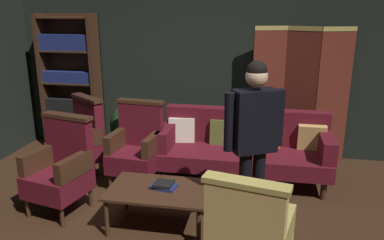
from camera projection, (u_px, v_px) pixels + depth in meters
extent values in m
plane|color=#331E11|center=(177.00, 236.00, 3.78)|extent=(10.00, 10.00, 0.00)
cube|color=black|center=(213.00, 59.00, 5.69)|extent=(7.20, 0.10, 2.80)
cube|color=#5B2319|center=(268.00, 95.00, 5.45)|extent=(0.45, 0.16, 1.90)
cube|color=tan|center=(271.00, 28.00, 5.19)|extent=(0.45, 0.17, 0.06)
cube|color=#5B2319|center=(299.00, 96.00, 5.36)|extent=(0.44, 0.19, 1.90)
cube|color=tan|center=(305.00, 28.00, 5.10)|extent=(0.44, 0.20, 0.06)
cube|color=#5B2319|center=(332.00, 98.00, 5.27)|extent=(0.45, 0.16, 1.90)
cube|color=tan|center=(340.00, 29.00, 5.01)|extent=(0.45, 0.17, 0.06)
cube|color=#382114|center=(46.00, 82.00, 6.00)|extent=(0.06, 0.32, 2.05)
cube|color=#382114|center=(97.00, 84.00, 5.85)|extent=(0.06, 0.32, 2.05)
cube|color=#382114|center=(75.00, 81.00, 6.07)|extent=(0.90, 0.02, 2.05)
cube|color=#382114|center=(76.00, 142.00, 6.20)|extent=(0.86, 0.30, 0.02)
cube|color=#382114|center=(74.00, 113.00, 6.06)|extent=(0.86, 0.30, 0.02)
cube|color=black|center=(72.00, 106.00, 6.01)|extent=(0.78, 0.22, 0.23)
cube|color=#382114|center=(71.00, 83.00, 5.92)|extent=(0.86, 0.30, 0.02)
cube|color=navy|center=(70.00, 77.00, 5.88)|extent=(0.78, 0.22, 0.17)
cube|color=#382114|center=(68.00, 51.00, 5.79)|extent=(0.86, 0.30, 0.02)
cube|color=navy|center=(67.00, 42.00, 5.73)|extent=(0.78, 0.22, 0.23)
cube|color=#382114|center=(65.00, 18.00, 5.65)|extent=(0.86, 0.30, 0.02)
cylinder|color=#382114|center=(164.00, 177.00, 4.81)|extent=(0.07, 0.07, 0.22)
cylinder|color=#382114|center=(323.00, 190.00, 4.47)|extent=(0.07, 0.07, 0.22)
cylinder|color=#382114|center=(175.00, 159.00, 5.37)|extent=(0.07, 0.07, 0.22)
cylinder|color=#382114|center=(317.00, 170.00, 5.04)|extent=(0.07, 0.07, 0.22)
cube|color=#4C0F19|center=(243.00, 158.00, 4.86)|extent=(2.10, 0.76, 0.20)
cube|color=#4C0F19|center=(245.00, 126.00, 5.06)|extent=(2.10, 0.18, 0.46)
cube|color=#4C0F19|center=(167.00, 136.00, 4.97)|extent=(0.16, 0.68, 0.26)
cube|color=#4C0F19|center=(326.00, 146.00, 4.62)|extent=(0.16, 0.68, 0.26)
cube|color=beige|center=(182.00, 131.00, 5.13)|extent=(0.36, 0.18, 0.34)
cube|color=#4C5123|center=(223.00, 133.00, 5.03)|extent=(0.34, 0.15, 0.35)
cube|color=#B79338|center=(267.00, 136.00, 4.93)|extent=(0.36, 0.21, 0.35)
cube|color=tan|center=(312.00, 138.00, 4.83)|extent=(0.34, 0.15, 0.35)
cylinder|color=#382114|center=(107.00, 218.00, 3.72)|extent=(0.04, 0.04, 0.39)
cylinder|color=#382114|center=(199.00, 228.00, 3.56)|extent=(0.04, 0.04, 0.39)
cylinder|color=#382114|center=(126.00, 193.00, 4.23)|extent=(0.04, 0.04, 0.39)
cylinder|color=#382114|center=(207.00, 200.00, 4.07)|extent=(0.04, 0.04, 0.39)
cube|color=#382114|center=(159.00, 190.00, 3.84)|extent=(1.00, 0.64, 0.03)
cube|color=tan|center=(245.00, 222.00, 2.67)|extent=(0.57, 0.24, 0.54)
cube|color=tan|center=(246.00, 183.00, 2.59)|extent=(0.61, 0.25, 0.04)
cube|color=tan|center=(284.00, 232.00, 2.83)|extent=(0.19, 0.51, 0.22)
cube|color=tan|center=(222.00, 219.00, 3.01)|extent=(0.19, 0.51, 0.22)
cylinder|color=#382114|center=(52.00, 168.00, 5.08)|extent=(0.04, 0.04, 0.22)
cylinder|color=#382114|center=(68.00, 179.00, 4.76)|extent=(0.04, 0.04, 0.22)
cylinder|color=#382114|center=(83.00, 159.00, 5.38)|extent=(0.04, 0.04, 0.22)
cylinder|color=#382114|center=(101.00, 169.00, 5.06)|extent=(0.04, 0.04, 0.22)
cube|color=#4C0F19|center=(75.00, 152.00, 5.00)|extent=(0.78, 0.78, 0.24)
cube|color=#4C0F19|center=(88.00, 120.00, 5.04)|extent=(0.52, 0.42, 0.54)
cube|color=#382114|center=(87.00, 98.00, 4.96)|extent=(0.56, 0.46, 0.04)
cube|color=#382114|center=(64.00, 131.00, 5.10)|extent=(0.37, 0.46, 0.22)
cube|color=#382114|center=(82.00, 140.00, 4.77)|extent=(0.37, 0.46, 0.22)
cylinder|color=#382114|center=(28.00, 208.00, 4.09)|extent=(0.04, 0.04, 0.22)
cylinder|color=#382114|center=(62.00, 217.00, 3.92)|extent=(0.04, 0.04, 0.22)
cylinder|color=#382114|center=(58.00, 189.00, 4.50)|extent=(0.04, 0.04, 0.22)
cylinder|color=#382114|center=(91.00, 197.00, 4.32)|extent=(0.04, 0.04, 0.22)
cube|color=#4C0F19|center=(58.00, 183.00, 4.14)|extent=(0.67, 0.67, 0.24)
cube|color=#4C0F19|center=(69.00, 142.00, 4.23)|extent=(0.57, 0.24, 0.54)
cube|color=#382114|center=(67.00, 116.00, 4.15)|extent=(0.61, 0.26, 0.04)
cube|color=#382114|center=(38.00, 159.00, 4.17)|extent=(0.20, 0.51, 0.22)
cube|color=#382114|center=(74.00, 167.00, 3.98)|extent=(0.20, 0.51, 0.22)
cylinder|color=#382114|center=(110.00, 183.00, 4.67)|extent=(0.04, 0.04, 0.22)
cylinder|color=#382114|center=(146.00, 187.00, 4.55)|extent=(0.04, 0.04, 0.22)
cylinder|color=#382114|center=(127.00, 168.00, 5.10)|extent=(0.04, 0.04, 0.22)
cylinder|color=#382114|center=(159.00, 172.00, 4.98)|extent=(0.04, 0.04, 0.22)
cube|color=#4C0F19|center=(135.00, 160.00, 4.76)|extent=(0.61, 0.61, 0.24)
cube|color=#4C0F19|center=(141.00, 124.00, 4.86)|extent=(0.57, 0.17, 0.54)
cube|color=#382114|center=(140.00, 102.00, 4.78)|extent=(0.61, 0.18, 0.04)
cube|color=#382114|center=(116.00, 140.00, 4.76)|extent=(0.13, 0.51, 0.22)
cube|color=#382114|center=(153.00, 144.00, 4.63)|extent=(0.13, 0.51, 0.22)
cylinder|color=black|center=(258.00, 191.00, 3.76)|extent=(0.12, 0.12, 0.86)
cylinder|color=black|center=(244.00, 193.00, 3.72)|extent=(0.12, 0.12, 0.86)
cube|color=maroon|center=(253.00, 147.00, 3.60)|extent=(0.36, 0.29, 0.09)
cube|color=black|center=(255.00, 121.00, 3.53)|extent=(0.45, 0.37, 0.58)
cube|color=white|center=(250.00, 115.00, 3.63)|extent=(0.13, 0.07, 0.41)
cube|color=maroon|center=(250.00, 90.00, 3.56)|extent=(0.09, 0.06, 0.04)
cylinder|color=black|center=(279.00, 118.00, 3.60)|extent=(0.09, 0.09, 0.54)
cylinder|color=black|center=(229.00, 122.00, 3.46)|extent=(0.09, 0.09, 0.54)
sphere|color=tan|center=(257.00, 76.00, 3.42)|extent=(0.20, 0.20, 0.20)
sphere|color=black|center=(257.00, 71.00, 3.40)|extent=(0.18, 0.18, 0.18)
cylinder|color=brown|center=(133.00, 152.00, 5.54)|extent=(0.28, 0.28, 0.28)
ellipsoid|color=#193D19|center=(131.00, 126.00, 5.43)|extent=(0.59, 0.59, 0.67)
cube|color=navy|center=(164.00, 186.00, 3.85)|extent=(0.27, 0.21, 0.03)
cube|color=black|center=(164.00, 184.00, 3.84)|extent=(0.20, 0.19, 0.03)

